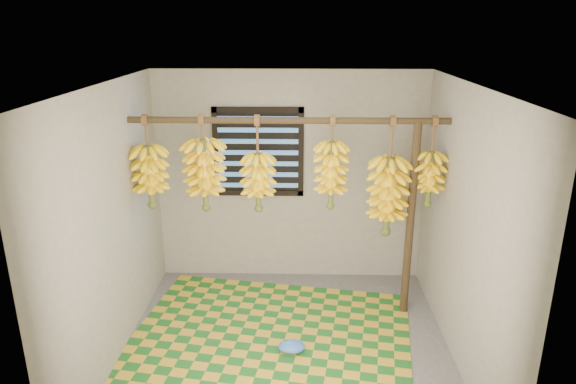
{
  "coord_description": "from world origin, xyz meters",
  "views": [
    {
      "loc": [
        0.11,
        -4.02,
        2.87
      ],
      "look_at": [
        0.0,
        0.55,
        1.35
      ],
      "focal_mm": 32.0,
      "sensor_mm": 36.0,
      "label": 1
    }
  ],
  "objects_px": {
    "support_post": "(410,222)",
    "banana_bunch_e": "(388,196)",
    "woven_mat": "(270,338)",
    "banana_bunch_c": "(258,182)",
    "banana_bunch_d": "(331,175)",
    "banana_bunch_a": "(150,177)",
    "banana_bunch_b": "(205,175)",
    "banana_bunch_f": "(430,179)",
    "plastic_bag": "(292,347)"
  },
  "relations": [
    {
      "from": "woven_mat",
      "to": "banana_bunch_e",
      "type": "xyz_separation_m",
      "value": [
        1.13,
        0.53,
        1.26
      ]
    },
    {
      "from": "banana_bunch_a",
      "to": "banana_bunch_b",
      "type": "relative_size",
      "value": 0.97
    },
    {
      "from": "plastic_bag",
      "to": "woven_mat",
      "type": "bearing_deg",
      "value": 135.39
    },
    {
      "from": "support_post",
      "to": "banana_bunch_f",
      "type": "xyz_separation_m",
      "value": [
        0.15,
        0.0,
        0.44
      ]
    },
    {
      "from": "plastic_bag",
      "to": "banana_bunch_a",
      "type": "relative_size",
      "value": 0.27
    },
    {
      "from": "banana_bunch_c",
      "to": "banana_bunch_d",
      "type": "xyz_separation_m",
      "value": [
        0.7,
        -0.0,
        0.08
      ]
    },
    {
      "from": "plastic_bag",
      "to": "banana_bunch_e",
      "type": "distance_m",
      "value": 1.68
    },
    {
      "from": "support_post",
      "to": "banana_bunch_f",
      "type": "relative_size",
      "value": 2.28
    },
    {
      "from": "banana_bunch_e",
      "to": "banana_bunch_f",
      "type": "height_order",
      "value": "same"
    },
    {
      "from": "banana_bunch_a",
      "to": "banana_bunch_e",
      "type": "relative_size",
      "value": 0.78
    },
    {
      "from": "support_post",
      "to": "banana_bunch_f",
      "type": "height_order",
      "value": "banana_bunch_f"
    },
    {
      "from": "plastic_bag",
      "to": "banana_bunch_d",
      "type": "xyz_separation_m",
      "value": [
        0.36,
        0.74,
        1.41
      ]
    },
    {
      "from": "banana_bunch_a",
      "to": "banana_bunch_f",
      "type": "height_order",
      "value": "same"
    },
    {
      "from": "support_post",
      "to": "plastic_bag",
      "type": "relative_size",
      "value": 7.99
    },
    {
      "from": "banana_bunch_c",
      "to": "woven_mat",
      "type": "bearing_deg",
      "value": -76.73
    },
    {
      "from": "banana_bunch_d",
      "to": "banana_bunch_e",
      "type": "height_order",
      "value": "same"
    },
    {
      "from": "support_post",
      "to": "banana_bunch_b",
      "type": "height_order",
      "value": "banana_bunch_b"
    },
    {
      "from": "woven_mat",
      "to": "banana_bunch_a",
      "type": "bearing_deg",
      "value": 155.81
    },
    {
      "from": "woven_mat",
      "to": "plastic_bag",
      "type": "xyz_separation_m",
      "value": [
        0.21,
        -0.21,
        0.06
      ]
    },
    {
      "from": "woven_mat",
      "to": "plastic_bag",
      "type": "height_order",
      "value": "plastic_bag"
    },
    {
      "from": "woven_mat",
      "to": "banana_bunch_a",
      "type": "relative_size",
      "value": 2.88
    },
    {
      "from": "banana_bunch_f",
      "to": "support_post",
      "type": "bearing_deg",
      "value": 180.0
    },
    {
      "from": "woven_mat",
      "to": "banana_bunch_b",
      "type": "relative_size",
      "value": 2.8
    },
    {
      "from": "support_post",
      "to": "banana_bunch_a",
      "type": "bearing_deg",
      "value": 180.0
    },
    {
      "from": "woven_mat",
      "to": "banana_bunch_c",
      "type": "height_order",
      "value": "banana_bunch_c"
    },
    {
      "from": "banana_bunch_c",
      "to": "plastic_bag",
      "type": "bearing_deg",
      "value": -65.36
    },
    {
      "from": "plastic_bag",
      "to": "banana_bunch_f",
      "type": "bearing_deg",
      "value": 29.53
    },
    {
      "from": "support_post",
      "to": "banana_bunch_d",
      "type": "height_order",
      "value": "banana_bunch_d"
    },
    {
      "from": "banana_bunch_b",
      "to": "banana_bunch_f",
      "type": "relative_size",
      "value": 1.07
    },
    {
      "from": "banana_bunch_c",
      "to": "banana_bunch_f",
      "type": "bearing_deg",
      "value": 0.0
    },
    {
      "from": "banana_bunch_b",
      "to": "banana_bunch_a",
      "type": "bearing_deg",
      "value": 180.0
    },
    {
      "from": "banana_bunch_e",
      "to": "banana_bunch_b",
      "type": "bearing_deg",
      "value": 180.0
    },
    {
      "from": "banana_bunch_b",
      "to": "banana_bunch_c",
      "type": "relative_size",
      "value": 0.99
    },
    {
      "from": "banana_bunch_f",
      "to": "woven_mat",
      "type": "bearing_deg",
      "value": -160.85
    },
    {
      "from": "support_post",
      "to": "woven_mat",
      "type": "distance_m",
      "value": 1.77
    },
    {
      "from": "support_post",
      "to": "plastic_bag",
      "type": "bearing_deg",
      "value": -147.37
    },
    {
      "from": "plastic_bag",
      "to": "banana_bunch_f",
      "type": "height_order",
      "value": "banana_bunch_f"
    },
    {
      "from": "support_post",
      "to": "banana_bunch_d",
      "type": "bearing_deg",
      "value": -180.0
    },
    {
      "from": "woven_mat",
      "to": "banana_bunch_c",
      "type": "relative_size",
      "value": 2.79
    },
    {
      "from": "banana_bunch_e",
      "to": "banana_bunch_a",
      "type": "bearing_deg",
      "value": 180.0
    },
    {
      "from": "banana_bunch_b",
      "to": "plastic_bag",
      "type": "bearing_deg",
      "value": -40.77
    },
    {
      "from": "support_post",
      "to": "banana_bunch_a",
      "type": "distance_m",
      "value": 2.58
    },
    {
      "from": "woven_mat",
      "to": "banana_bunch_c",
      "type": "xyz_separation_m",
      "value": [
        -0.12,
        0.53,
        1.39
      ]
    },
    {
      "from": "banana_bunch_a",
      "to": "banana_bunch_b",
      "type": "distance_m",
      "value": 0.53
    },
    {
      "from": "banana_bunch_b",
      "to": "woven_mat",
      "type": "bearing_deg",
      "value": -39.38
    },
    {
      "from": "support_post",
      "to": "banana_bunch_e",
      "type": "xyz_separation_m",
      "value": [
        -0.24,
        -0.0,
        0.26
      ]
    },
    {
      "from": "banana_bunch_e",
      "to": "banana_bunch_d",
      "type": "bearing_deg",
      "value": 180.0
    },
    {
      "from": "plastic_bag",
      "to": "banana_bunch_b",
      "type": "distance_m",
      "value": 1.8
    },
    {
      "from": "banana_bunch_a",
      "to": "banana_bunch_e",
      "type": "height_order",
      "value": "same"
    },
    {
      "from": "banana_bunch_b",
      "to": "banana_bunch_f",
      "type": "bearing_deg",
      "value": 0.0
    }
  ]
}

